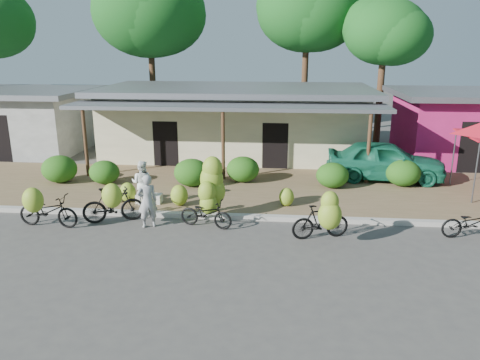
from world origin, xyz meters
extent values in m
plane|color=#464341|center=(0.00, 0.00, 0.00)|extent=(100.00, 100.00, 0.00)
cube|color=olive|center=(0.00, 5.00, 0.06)|extent=(60.00, 6.00, 0.12)
cube|color=#A8A399|center=(0.00, 2.00, 0.07)|extent=(60.00, 0.25, 0.15)
cube|color=beige|center=(0.00, 11.00, 1.55)|extent=(12.00, 6.00, 3.10)
cube|color=slate|center=(0.00, 11.00, 3.23)|extent=(13.00, 7.00, 0.25)
cube|color=black|center=(0.00, 8.05, 1.10)|extent=(1.40, 0.12, 2.20)
cube|color=slate|center=(0.00, 7.00, 2.90)|extent=(13.00, 2.00, 0.15)
cylinder|color=#512F20|center=(-5.60, 6.10, 1.43)|extent=(0.14, 0.14, 2.85)
cylinder|color=#512F20|center=(0.00, 6.10, 1.43)|extent=(0.14, 0.14, 2.85)
cylinder|color=#512F20|center=(5.60, 6.10, 1.43)|extent=(0.14, 0.14, 2.85)
cube|color=#C01D66|center=(10.50, 11.00, 1.50)|extent=(5.00, 5.00, 3.00)
cube|color=slate|center=(10.50, 11.00, 3.12)|extent=(6.00, 6.00, 0.25)
cube|color=black|center=(10.50, 8.55, 1.10)|extent=(1.40, 0.12, 2.20)
cube|color=#AFB0AA|center=(-11.00, 11.00, 1.45)|extent=(6.00, 5.00, 2.90)
cube|color=slate|center=(-11.00, 11.00, 3.02)|extent=(7.00, 6.00, 0.25)
cylinder|color=#512F20|center=(-5.50, 16.00, 3.78)|extent=(0.36, 0.36, 7.56)
ellipsoid|color=#124814|center=(-5.50, 16.00, 7.14)|extent=(6.50, 6.50, 5.20)
ellipsoid|color=#124814|center=(-6.00, 16.30, 7.44)|extent=(5.52, 5.52, 4.42)
cylinder|color=#512F20|center=(3.50, 16.50, 3.78)|extent=(0.36, 0.36, 7.55)
ellipsoid|color=#124814|center=(3.50, 16.50, 7.13)|extent=(5.69, 5.69, 4.55)
ellipsoid|color=#124814|center=(3.00, 16.80, 7.43)|extent=(4.83, 4.83, 3.87)
cylinder|color=#512F20|center=(7.50, 14.50, 3.16)|extent=(0.36, 0.36, 6.32)
ellipsoid|color=#124814|center=(7.50, 14.50, 5.97)|extent=(4.31, 4.31, 3.45)
ellipsoid|color=#124814|center=(7.00, 14.80, 6.27)|extent=(3.66, 3.66, 2.93)
ellipsoid|color=#134E11|center=(-6.29, 5.06, 0.65)|extent=(1.36, 1.23, 1.06)
ellipsoid|color=#134E11|center=(-4.48, 5.04, 0.57)|extent=(1.16, 1.05, 0.91)
ellipsoid|color=#134E11|center=(-1.07, 5.05, 0.64)|extent=(1.34, 1.21, 1.05)
ellipsoid|color=#134E11|center=(0.80, 5.82, 0.62)|extent=(1.28, 1.15, 1.00)
ellipsoid|color=#134E11|center=(4.21, 5.35, 0.59)|extent=(1.22, 1.09, 0.95)
ellipsoid|color=#134E11|center=(6.90, 5.82, 0.62)|extent=(1.29, 1.16, 1.01)
cylinder|color=#59595E|center=(8.78, 3.99, 1.17)|extent=(0.05, 0.05, 2.10)
cylinder|color=#59595E|center=(8.78, 6.19, 1.17)|extent=(0.05, 0.05, 2.10)
imported|color=black|center=(-4.62, 0.85, 0.50)|extent=(1.94, 0.82, 0.99)
ellipsoid|color=#91AB2A|center=(-4.68, 0.20, 1.05)|extent=(0.60, 0.51, 0.74)
imported|color=black|center=(-2.80, 1.40, 0.56)|extent=(1.92, 1.13, 1.11)
ellipsoid|color=#91AB2A|center=(-2.58, 0.79, 1.06)|extent=(0.59, 0.50, 0.74)
imported|color=black|center=(0.10, 1.24, 0.43)|extent=(1.73, 0.95, 0.86)
ellipsoid|color=#91AB2A|center=(0.19, 1.79, 0.62)|extent=(0.60, 0.51, 0.75)
ellipsoid|color=#91AB2A|center=(0.28, 1.76, 0.98)|extent=(0.68, 0.58, 0.85)
ellipsoid|color=#91AB2A|center=(0.21, 1.78, 1.34)|extent=(0.71, 0.61, 0.89)
ellipsoid|color=#91AB2A|center=(0.23, 1.78, 1.68)|extent=(0.62, 0.53, 0.77)
ellipsoid|color=#91AB2A|center=(0.15, 1.44, 0.67)|extent=(0.54, 0.46, 0.67)
ellipsoid|color=#91AB2A|center=(0.11, 1.45, 1.04)|extent=(0.55, 0.47, 0.69)
imported|color=black|center=(3.45, 0.70, 0.50)|extent=(1.74, 0.92, 1.00)
ellipsoid|color=#91AB2A|center=(3.63, 0.08, 0.92)|extent=(0.63, 0.54, 0.79)
ellipsoid|color=#91AB2A|center=(3.62, 0.13, 1.28)|extent=(0.48, 0.41, 0.60)
imported|color=black|center=(7.71, 1.14, 0.45)|extent=(1.74, 0.73, 0.89)
ellipsoid|color=#91AB2A|center=(-2.88, 2.98, 0.46)|extent=(0.55, 0.46, 0.68)
ellipsoid|color=#91AB2A|center=(-1.05, 2.76, 0.48)|extent=(0.58, 0.49, 0.72)
ellipsoid|color=#91AB2A|center=(2.50, 3.06, 0.43)|extent=(0.50, 0.42, 0.62)
cube|color=silver|center=(-2.14, 2.96, 0.27)|extent=(0.86, 0.42, 0.30)
cube|color=silver|center=(-3.42, 3.16, 0.26)|extent=(0.84, 0.65, 0.28)
imported|color=#949494|center=(-1.63, 1.09, 0.82)|extent=(0.71, 0.61, 1.63)
imported|color=white|center=(-2.30, 2.79, 0.87)|extent=(0.77, 0.62, 1.51)
imported|color=#17694B|center=(6.37, 6.64, 0.90)|extent=(4.69, 2.20, 1.55)
camera|label=1|loc=(2.35, -11.75, 5.26)|focal=35.00mm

